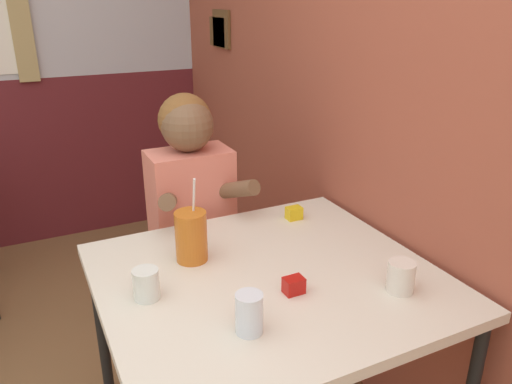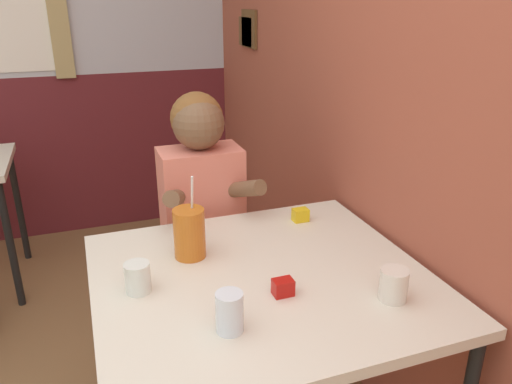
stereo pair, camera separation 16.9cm
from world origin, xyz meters
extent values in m
cube|color=#9E4C38|center=(1.20, 1.33, 1.35)|extent=(0.06, 4.66, 2.70)
cube|color=brown|center=(1.16, 2.13, 1.38)|extent=(0.02, 0.23, 0.17)
cube|color=brown|center=(1.16, 2.07, 1.40)|extent=(0.02, 0.24, 0.21)
cube|color=maroon|center=(0.00, 2.69, 0.55)|extent=(5.34, 0.06, 1.10)
cube|color=tan|center=(0.10, 2.64, 1.55)|extent=(0.12, 0.02, 0.93)
cube|color=beige|center=(0.63, 0.44, 0.74)|extent=(1.04, 0.96, 0.04)
cylinder|color=black|center=(0.15, 0.87, 0.36)|extent=(0.04, 0.04, 0.72)
cylinder|color=black|center=(1.11, 0.87, 0.36)|extent=(0.04, 0.04, 0.72)
cube|color=#EA7F6B|center=(0.60, 1.09, 0.24)|extent=(0.31, 0.20, 0.48)
cube|color=#EA7F6B|center=(0.60, 1.09, 0.74)|extent=(0.34, 0.20, 0.52)
sphere|color=brown|center=(0.60, 1.11, 1.12)|extent=(0.22, 0.22, 0.22)
sphere|color=brown|center=(0.60, 1.09, 1.10)|extent=(0.21, 0.21, 0.21)
cylinder|color=brown|center=(0.46, 0.95, 0.85)|extent=(0.14, 0.27, 0.15)
cylinder|color=brown|center=(0.73, 0.95, 0.85)|extent=(0.14, 0.27, 0.15)
cylinder|color=#C6661E|center=(0.45, 0.64, 0.84)|extent=(0.11, 0.11, 0.17)
cylinder|color=white|center=(0.46, 0.64, 0.98)|extent=(0.01, 0.04, 0.14)
cylinder|color=silver|center=(0.45, 0.20, 0.81)|extent=(0.07, 0.07, 0.11)
cylinder|color=silver|center=(0.25, 0.48, 0.80)|extent=(0.08, 0.08, 0.09)
cylinder|color=silver|center=(0.94, 0.18, 0.81)|extent=(0.08, 0.08, 0.10)
cube|color=#B7140F|center=(0.65, 0.31, 0.78)|extent=(0.06, 0.04, 0.05)
cube|color=yellow|center=(0.92, 0.77, 0.78)|extent=(0.06, 0.04, 0.05)
camera|label=1|loc=(-0.01, -0.78, 1.59)|focal=35.00mm
camera|label=2|loc=(0.15, -0.85, 1.59)|focal=35.00mm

